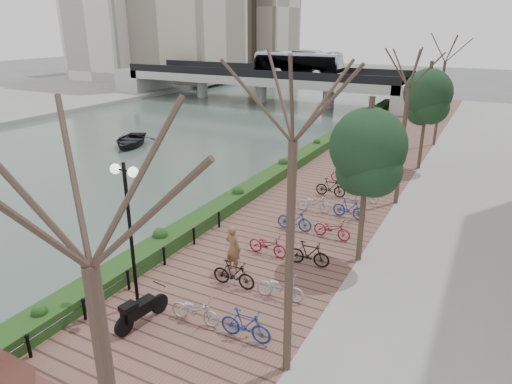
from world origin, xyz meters
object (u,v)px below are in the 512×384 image
Objects in this scene: motorcycle at (142,308)px; boat at (130,140)px; pedestrian at (233,248)px; lamppost at (128,206)px.

boat is at bearing 141.11° from motorcycle.
boat is at bearing -26.62° from pedestrian.
lamppost is at bearing -72.31° from boat.
pedestrian is 0.40× the size of boat.
boat is at bearing 133.05° from lamppost.
motorcycle reaches higher than boat.
motorcycle is at bearing -72.01° from boat.
pedestrian reaches higher than motorcycle.
motorcycle is 0.38× the size of boat.
lamppost is 1.08× the size of boat.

